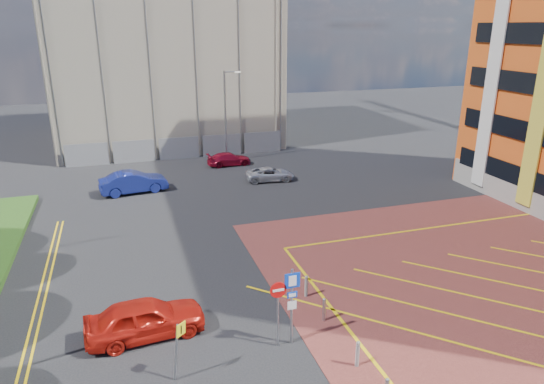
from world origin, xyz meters
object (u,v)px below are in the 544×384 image
sign_cluster (287,300)px  car_red_left (145,318)px  lamp_back (226,113)px  car_blue_back (134,182)px  car_red_back (229,159)px  car_silver_back (270,174)px  warning_sign (178,344)px

sign_cluster → car_red_left: size_ratio=0.69×
sign_cluster → lamp_back: bearing=82.0°
car_blue_back → car_red_back: 9.75m
car_blue_back → car_silver_back: 10.42m
lamp_back → car_silver_back: 8.11m
car_blue_back → car_red_back: car_blue_back is taller
lamp_back → sign_cluster: 27.38m
car_blue_back → car_red_back: (8.31, 5.08, -0.24)m
sign_cluster → car_silver_back: bearing=74.2°
lamp_back → car_blue_back: (-8.52, -6.62, -3.57)m
sign_cluster → car_red_back: size_ratio=0.84×
car_red_left → warning_sign: bearing=-167.0°
car_blue_back → car_red_back: bearing=-66.0°
car_silver_back → sign_cluster: bearing=170.8°
car_red_left → car_blue_back: bearing=-5.8°
lamp_back → warning_sign: 28.99m
lamp_back → car_blue_back: lamp_back is taller
car_red_back → car_silver_back: 5.75m
car_red_back → car_red_left: bearing=157.6°
lamp_back → car_blue_back: size_ratio=1.66×
lamp_back → warning_sign: lamp_back is taller
car_blue_back → car_silver_back: (10.42, -0.27, -0.26)m
sign_cluster → car_red_back: (3.57, 25.48, -1.40)m
car_silver_back → car_red_left: bearing=155.5°
car_red_left → car_red_back: 24.83m
lamp_back → car_red_left: (-8.88, -24.80, -3.57)m
sign_cluster → car_blue_back: 20.97m
warning_sign → car_silver_back: 23.06m
lamp_back → car_red_back: 4.11m
lamp_back → car_red_back: lamp_back is taller
warning_sign → car_red_left: size_ratio=0.49×
sign_cluster → warning_sign: sign_cluster is taller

